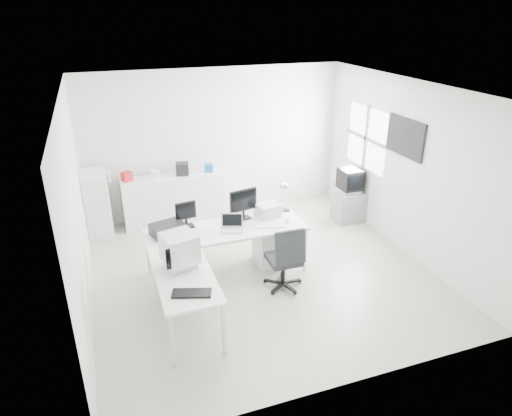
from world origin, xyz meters
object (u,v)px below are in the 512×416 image
object	(u,v)px
crt_tv	(350,181)
inkjet_printer	(168,229)
drawer_pedestal	(269,246)
side_desk	(187,302)
crt_monitor	(180,251)
laser_printer	(268,210)
office_chair	(284,256)
sideboard	(174,199)
lcd_monitor_large	(243,205)
main_desk	(227,251)
laptop	(231,224)
filing_cabinet	(97,205)
tv_cabinet	(348,206)
lcd_monitor_small	(186,215)

from	to	relation	value
crt_tv	inkjet_printer	bearing A→B (deg)	-165.44
drawer_pedestal	inkjet_printer	distance (m)	1.64
side_desk	crt_monitor	bearing A→B (deg)	90.00
laser_printer	crt_monitor	distance (m)	1.93
office_chair	sideboard	size ratio (longest dim) A/B	0.55
side_desk	lcd_monitor_large	size ratio (longest dim) A/B	2.95
side_desk	crt_tv	size ratio (longest dim) A/B	2.80
crt_tv	office_chair	bearing A→B (deg)	-140.58
laser_printer	office_chair	distance (m)	0.95
crt_monitor	crt_tv	xyz separation A→B (m)	(3.55, 1.87, -0.16)
crt_monitor	sideboard	size ratio (longest dim) A/B	0.24
inkjet_printer	laser_printer	size ratio (longest dim) A/B	1.32
main_desk	drawer_pedestal	size ratio (longest dim) A/B	4.00
laptop	filing_cabinet	size ratio (longest dim) A/B	0.28
main_desk	side_desk	xyz separation A→B (m)	(-0.85, -1.10, 0.00)
inkjet_printer	sideboard	size ratio (longest dim) A/B	0.25
inkjet_printer	tv_cabinet	distance (m)	3.71
tv_cabinet	sideboard	bearing A→B (deg)	161.44
sideboard	main_desk	bearing A→B (deg)	-78.08
office_chair	crt_tv	world-z (taller)	crt_tv
side_desk	tv_cabinet	size ratio (longest dim) A/B	2.41
lcd_monitor_small	inkjet_printer	bearing A→B (deg)	-161.25
side_desk	drawer_pedestal	size ratio (longest dim) A/B	2.33
filing_cabinet	crt_tv	bearing A→B (deg)	-11.40
drawer_pedestal	crt_monitor	size ratio (longest dim) A/B	1.36
inkjet_printer	laptop	world-z (taller)	laptop
drawer_pedestal	lcd_monitor_large	bearing A→B (deg)	150.26
drawer_pedestal	crt_monitor	bearing A→B (deg)	-149.86
drawer_pedestal	filing_cabinet	distance (m)	3.14
tv_cabinet	sideboard	world-z (taller)	sideboard
sideboard	lcd_monitor_large	bearing A→B (deg)	-66.66
drawer_pedestal	sideboard	xyz separation A→B (m)	(-1.14, 2.03, 0.17)
laser_printer	crt_tv	size ratio (longest dim) A/B	0.70
lcd_monitor_large	main_desk	bearing A→B (deg)	-155.95
drawer_pedestal	lcd_monitor_large	distance (m)	0.80
filing_cabinet	side_desk	bearing A→B (deg)	-72.65
sideboard	crt_tv	bearing A→B (deg)	-18.56
lcd_monitor_small	main_desk	bearing A→B (deg)	-32.26
sideboard	drawer_pedestal	bearing A→B (deg)	-60.69
filing_cabinet	drawer_pedestal	bearing A→B (deg)	-36.98
lcd_monitor_small	tv_cabinet	size ratio (longest dim) A/B	0.68
laser_printer	office_chair	world-z (taller)	office_chair
office_chair	crt_tv	size ratio (longest dim) A/B	2.03
lcd_monitor_large	crt_monitor	distance (m)	1.63
lcd_monitor_large	sideboard	size ratio (longest dim) A/B	0.25
laser_printer	side_desk	bearing A→B (deg)	-154.33
laser_printer	tv_cabinet	xyz separation A→B (m)	(1.95, 0.80, -0.56)
drawer_pedestal	crt_monitor	distance (m)	1.91
laser_printer	laptop	bearing A→B (deg)	-169.28
main_desk	crt_monitor	distance (m)	1.34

